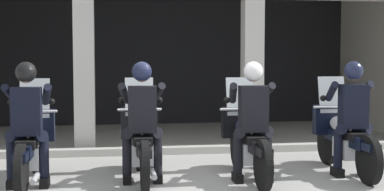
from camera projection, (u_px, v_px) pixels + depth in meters
name	position (u px, v px, depth m)	size (l,w,h in m)	color
ground_plane	(173.00, 146.00, 10.27)	(80.00, 80.00, 0.00)	#999993
station_building	(159.00, 36.00, 12.01)	(10.02, 4.35, 3.28)	black
kerb_strip	(173.00, 150.00, 9.50)	(9.52, 0.24, 0.12)	#B7B5AD
motorcycle_far_left	(31.00, 145.00, 7.32)	(0.62, 2.04, 1.35)	black
police_officer_far_left	(27.00, 114.00, 7.01)	(0.63, 0.61, 1.58)	black
motorcycle_center_left	(141.00, 142.00, 7.59)	(0.62, 2.04, 1.35)	black
police_officer_center_left	(142.00, 111.00, 7.28)	(0.63, 0.61, 1.58)	black
motorcycle_center_right	(247.00, 141.00, 7.65)	(0.62, 2.04, 1.35)	black
police_officer_center_right	(253.00, 111.00, 7.34)	(0.63, 0.61, 1.58)	black
motorcycle_far_right	(343.00, 137.00, 8.00)	(0.62, 2.04, 1.35)	black
police_officer_far_right	(352.00, 108.00, 7.69)	(0.63, 0.61, 1.58)	black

